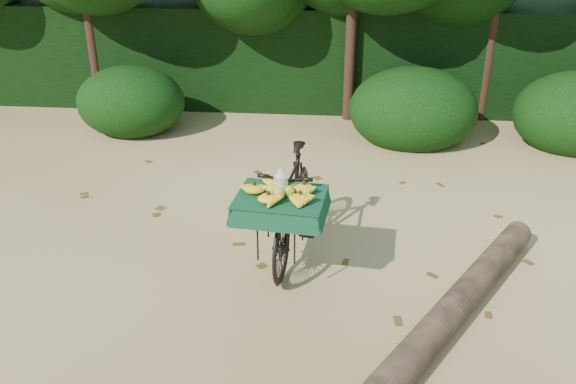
{
  "coord_description": "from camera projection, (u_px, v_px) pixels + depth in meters",
  "views": [
    {
      "loc": [
        0.41,
        -4.92,
        3.43
      ],
      "look_at": [
        -0.1,
        0.61,
        0.77
      ],
      "focal_mm": 38.0,
      "sensor_mm": 36.0,
      "label": 1
    }
  ],
  "objects": [
    {
      "name": "hedge_backdrop",
      "position": [
        322.0,
        53.0,
        11.2
      ],
      "size": [
        26.0,
        1.8,
        1.8
      ],
      "primitive_type": "cube",
      "color": "black",
      "rests_on": "ground"
    },
    {
      "name": "ground",
      "position": [
        293.0,
        291.0,
        5.94
      ],
      "size": [
        80.0,
        80.0,
        0.0
      ],
      "primitive_type": "plane",
      "color": "tan",
      "rests_on": "ground"
    },
    {
      "name": "leaf_litter",
      "position": [
        298.0,
        256.0,
        6.52
      ],
      "size": [
        7.0,
        7.3,
        0.01
      ],
      "primitive_type": null,
      "color": "#533E16",
      "rests_on": "ground"
    },
    {
      "name": "vendor_bicycle",
      "position": [
        292.0,
        204.0,
        6.33
      ],
      "size": [
        0.89,
        1.95,
        1.15
      ],
      "rotation": [
        0.0,
        0.0,
        -0.1
      ],
      "color": "black",
      "rests_on": "ground"
    },
    {
      "name": "fallen_log",
      "position": [
        445.0,
        317.0,
        5.34
      ],
      "size": [
        2.26,
        3.37,
        0.27
      ],
      "primitive_type": "cylinder",
      "rotation": [
        1.57,
        0.0,
        -0.56
      ],
      "color": "brown",
      "rests_on": "ground"
    },
    {
      "name": "bush_clumps",
      "position": [
        348.0,
        111.0,
        9.56
      ],
      "size": [
        8.8,
        1.7,
        0.9
      ],
      "primitive_type": null,
      "color": "black",
      "rests_on": "ground"
    }
  ]
}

